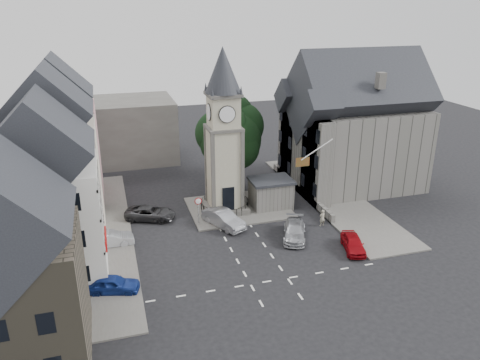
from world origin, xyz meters
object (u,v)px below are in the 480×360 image
object	(u,v)px
clock_tower	(224,133)
car_west_blue	(112,284)
stone_shelter	(271,193)
car_east_red	(353,243)
pedestrian	(322,218)

from	to	relation	value
clock_tower	car_west_blue	size ratio (longest dim) A/B	4.13
stone_shelter	car_west_blue	size ratio (longest dim) A/B	1.09
car_west_blue	car_east_red	xyz separation A→B (m)	(20.00, 0.58, 0.00)
car_east_red	pedestrian	size ratio (longest dim) A/B	2.39
car_east_red	pedestrian	world-z (taller)	pedestrian
stone_shelter	pedestrian	bearing A→B (deg)	-59.81
clock_tower	stone_shelter	xyz separation A→B (m)	(4.80, -0.49, -6.57)
stone_shelter	pedestrian	size ratio (longest dim) A/B	2.61
car_east_red	stone_shelter	bearing A→B (deg)	124.72
clock_tower	pedestrian	xyz separation A→B (m)	(8.00, -5.99, -7.30)
stone_shelter	car_west_blue	bearing A→B (deg)	-145.80
pedestrian	clock_tower	bearing A→B (deg)	-47.59
car_east_red	pedestrian	bearing A→B (deg)	111.01
stone_shelter	car_east_red	distance (m)	11.17
clock_tower	car_west_blue	distance (m)	17.93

